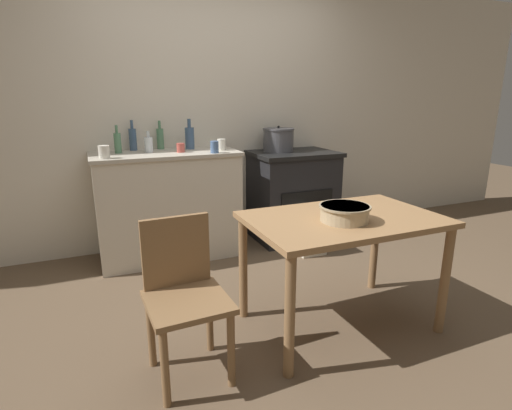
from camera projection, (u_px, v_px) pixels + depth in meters
The scene contains 18 objects.
ground_plane at pixel (282, 307), 2.79m from camera, with size 14.00×14.00×0.00m, color brown.
wall_back at pixel (211, 112), 3.86m from camera, with size 8.00×0.07×2.55m.
counter_cabinet at pixel (168, 205), 3.58m from camera, with size 1.25×0.61×0.95m.
stove at pixel (293, 195), 4.06m from camera, with size 0.83×0.63×0.89m.
work_table at pixel (343, 232), 2.43m from camera, with size 1.15×0.75×0.72m.
chair at pixel (184, 292), 2.05m from camera, with size 0.42×0.42×0.82m.
flour_sack at pixel (311, 234), 3.68m from camera, with size 0.25×0.17×0.38m, color beige.
stock_pot at pixel (278, 140), 3.94m from camera, with size 0.31×0.31×0.25m.
mixing_bowl_large at pixel (345, 212), 2.30m from camera, with size 0.30×0.30×0.09m.
bottle_far_left at pixel (190, 137), 3.63m from camera, with size 0.08×0.08×0.27m.
bottle_left at pixel (133, 139), 3.54m from camera, with size 0.07×0.07×0.27m.
bottle_mid_left at pixel (149, 144), 3.42m from camera, with size 0.07×0.07×0.18m.
bottle_center_left at pixel (160, 138), 3.63m from camera, with size 0.06×0.06×0.26m.
bottle_center at pixel (118, 142), 3.36m from camera, with size 0.06×0.06×0.23m.
cup_center_right at pixel (222, 145), 3.56m from camera, with size 0.07×0.07×0.10m, color silver.
cup_mid_right at pixel (181, 148), 3.43m from camera, with size 0.07×0.07×0.08m, color #B74C42.
cup_right at pixel (104, 152), 3.08m from camera, with size 0.08×0.08×0.10m, color silver.
cup_far_right at pixel (214, 147), 3.38m from camera, with size 0.07×0.07×0.10m, color #4C6B99.
Camera 1 is at (-1.15, -2.23, 1.42)m, focal length 28.00 mm.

